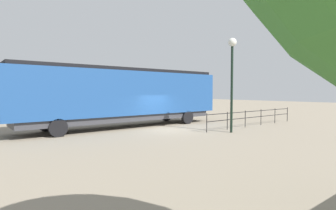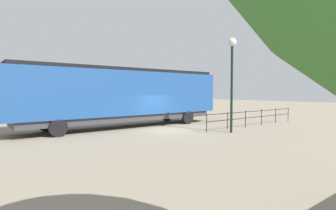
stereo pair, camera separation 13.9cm
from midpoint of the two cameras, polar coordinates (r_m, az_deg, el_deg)
The scene contains 4 objects.
ground_plane at distance 19.03m, azimuth -0.47°, elevation -5.27°, with size 120.00×120.00×0.00m, color gray.
locomotive at distance 20.67m, azimuth -8.40°, elevation 2.19°, with size 3.19×16.28×4.42m.
lamp_post at distance 18.07m, azimuth 13.33°, elevation 8.54°, with size 0.56×0.56×6.19m.
platform_fence at distance 21.87m, azimuth 17.63°, elevation -2.17°, with size 0.05×10.57×1.27m.
Camera 1 is at (14.83, -11.62, 2.71)m, focal length 28.49 mm.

